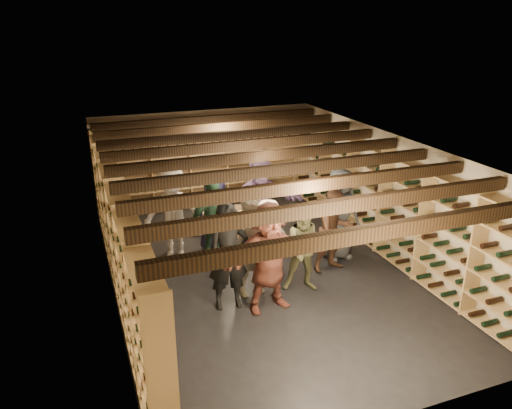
{
  "coord_description": "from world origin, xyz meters",
  "views": [
    {
      "loc": [
        -3.11,
        -7.82,
        4.53
      ],
      "look_at": [
        -0.08,
        0.2,
        1.29
      ],
      "focal_mm": 35.0,
      "sensor_mm": 36.0,
      "label": 1
    }
  ],
  "objects": [
    {
      "name": "person_3",
      "position": [
        -0.04,
        -0.29,
        0.77
      ],
      "size": [
        1.14,
        0.93,
        1.54
      ],
      "primitive_type": "imported",
      "rotation": [
        0.0,
        0.0,
        -0.43
      ],
      "color": "#C5B09C",
      "rests_on": "ground"
    },
    {
      "name": "walls",
      "position": [
        0.0,
        0.0,
        1.2
      ],
      "size": [
        5.52,
        8.02,
        2.4
      ],
      "color": "beige",
      "rests_on": "ground"
    },
    {
      "name": "person_6",
      "position": [
        -0.58,
        1.24,
        0.85
      ],
      "size": [
        0.94,
        0.74,
        1.7
      ],
      "primitive_type": "imported",
      "rotation": [
        0.0,
        0.0,
        0.26
      ],
      "color": "#232249",
      "rests_on": "ground"
    },
    {
      "name": "person_11",
      "position": [
        0.43,
        1.3,
        0.94
      ],
      "size": [
        1.84,
        1.03,
        1.89
      ],
      "primitive_type": "imported",
      "rotation": [
        0.0,
        0.0,
        -0.29
      ],
      "color": "slate",
      "rests_on": "ground"
    },
    {
      "name": "crate_stack_right",
      "position": [
        -0.54,
        2.13,
        0.26
      ],
      "size": [
        0.57,
        0.46,
        0.51
      ],
      "rotation": [
        0.0,
        0.0,
        -0.28
      ],
      "color": "tan",
      "rests_on": "ground"
    },
    {
      "name": "person_8",
      "position": [
        1.26,
        -0.39,
        0.8
      ],
      "size": [
        0.86,
        0.71,
        1.6
      ],
      "primitive_type": "imported",
      "rotation": [
        0.0,
        0.0,
        0.14
      ],
      "color": "#42281B",
      "rests_on": "ground"
    },
    {
      "name": "ceiling_joists",
      "position": [
        0.0,
        0.0,
        2.26
      ],
      "size": [
        5.4,
        7.12,
        0.18
      ],
      "color": "black",
      "rests_on": "ground"
    },
    {
      "name": "wine_rack_back",
      "position": [
        0.0,
        3.83,
        1.07
      ],
      "size": [
        4.7,
        0.3,
        2.15
      ],
      "color": "#A0774E",
      "rests_on": "ground"
    },
    {
      "name": "person_10",
      "position": [
        -0.79,
        0.67,
        0.87
      ],
      "size": [
        1.09,
        0.69,
        1.73
      ],
      "primitive_type": "imported",
      "rotation": [
        0.0,
        0.0,
        0.28
      ],
      "color": "#2A5038",
      "rests_on": "ground"
    },
    {
      "name": "wine_rack_right",
      "position": [
        2.57,
        0.0,
        1.08
      ],
      "size": [
        0.32,
        7.5,
        2.15
      ],
      "color": "#A0774E",
      "rests_on": "ground"
    },
    {
      "name": "ground",
      "position": [
        0.0,
        0.0,
        0.0
      ],
      "size": [
        8.0,
        8.0,
        0.0
      ],
      "primitive_type": "plane",
      "color": "black",
      "rests_on": "ground"
    },
    {
      "name": "person_1",
      "position": [
        -0.98,
        -0.92,
        0.91
      ],
      "size": [
        0.69,
        0.48,
        1.82
      ],
      "primitive_type": "imported",
      "rotation": [
        0.0,
        0.0,
        -0.07
      ],
      "color": "black",
      "rests_on": "ground"
    },
    {
      "name": "crate_stack_left",
      "position": [
        0.18,
        1.3,
        0.34
      ],
      "size": [
        0.58,
        0.48,
        0.68
      ],
      "rotation": [
        0.0,
        0.0,
        -0.36
      ],
      "color": "tan",
      "rests_on": "ground"
    },
    {
      "name": "ceiling",
      "position": [
        0.0,
        0.0,
        2.4
      ],
      "size": [
        5.5,
        8.0,
        0.01
      ],
      "primitive_type": "cube",
      "color": "beige",
      "rests_on": "walls"
    },
    {
      "name": "person_5",
      "position": [
        -0.39,
        -1.19,
        0.93
      ],
      "size": [
        1.76,
        0.68,
        1.86
      ],
      "primitive_type": "imported",
      "rotation": [
        0.0,
        0.0,
        0.08
      ],
      "color": "brown",
      "rests_on": "ground"
    },
    {
      "name": "person_2",
      "position": [
        0.43,
        -0.87,
        0.8
      ],
      "size": [
        0.94,
        0.84,
        1.59
      ],
      "primitive_type": "imported",
      "rotation": [
        0.0,
        0.0,
        -0.36
      ],
      "color": "#656540",
      "rests_on": "ground"
    },
    {
      "name": "wine_rack_left",
      "position": [
        -2.57,
        0.0,
        1.08
      ],
      "size": [
        0.32,
        7.5,
        2.15
      ],
      "color": "#A0774E",
      "rests_on": "ground"
    },
    {
      "name": "crate_loose",
      "position": [
        0.67,
        2.96,
        0.09
      ],
      "size": [
        0.55,
        0.42,
        0.17
      ],
      "primitive_type": "cube",
      "rotation": [
        0.0,
        0.0,
        -0.2
      ],
      "color": "tan",
      "rests_on": "ground"
    },
    {
      "name": "person_7",
      "position": [
        -0.47,
        -0.65,
        0.91
      ],
      "size": [
        0.75,
        0.58,
        1.83
      ],
      "primitive_type": "imported",
      "rotation": [
        0.0,
        0.0,
        0.23
      ],
      "color": "gray",
      "rests_on": "ground"
    },
    {
      "name": "person_12",
      "position": [
        1.59,
        0.05,
        0.92
      ],
      "size": [
        0.94,
        0.65,
        1.84
      ],
      "primitive_type": "imported",
      "rotation": [
        0.0,
        0.0,
        0.07
      ],
      "color": "#35363A",
      "rests_on": "ground"
    },
    {
      "name": "person_9",
      "position": [
        -1.41,
        1.3,
        0.92
      ],
      "size": [
        1.35,
        1.02,
        1.85
      ],
      "primitive_type": "imported",
      "rotation": [
        0.0,
        0.0,
        -0.32
      ],
      "color": "beige",
      "rests_on": "ground"
    }
  ]
}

